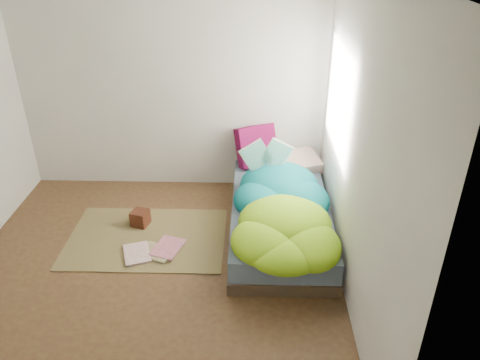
{
  "coord_description": "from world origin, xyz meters",
  "views": [
    {
      "loc": [
        0.93,
        -3.36,
        2.86
      ],
      "look_at": [
        0.81,
        0.75,
        0.59
      ],
      "focal_mm": 35.0,
      "sensor_mm": 36.0,
      "label": 1
    }
  ],
  "objects_px": {
    "wooden_box": "(140,218)",
    "bed": "(280,218)",
    "open_book": "(267,146)",
    "floor_book_b": "(156,245)",
    "floor_book_a": "(124,256)",
    "pillow_magenta": "(256,146)"
  },
  "relations": [
    {
      "from": "open_book",
      "to": "bed",
      "type": "bearing_deg",
      "value": -77.97
    },
    {
      "from": "wooden_box",
      "to": "bed",
      "type": "bearing_deg",
      "value": -2.46
    },
    {
      "from": "wooden_box",
      "to": "floor_book_b",
      "type": "relative_size",
      "value": 0.48
    },
    {
      "from": "bed",
      "to": "pillow_magenta",
      "type": "relative_size",
      "value": 4.3
    },
    {
      "from": "open_book",
      "to": "floor_book_a",
      "type": "relative_size",
      "value": 1.35
    },
    {
      "from": "bed",
      "to": "wooden_box",
      "type": "relative_size",
      "value": 12.01
    },
    {
      "from": "floor_book_b",
      "to": "wooden_box",
      "type": "bearing_deg",
      "value": 139.17
    },
    {
      "from": "pillow_magenta",
      "to": "open_book",
      "type": "height_order",
      "value": "open_book"
    },
    {
      "from": "bed",
      "to": "pillow_magenta",
      "type": "bearing_deg",
      "value": 105.24
    },
    {
      "from": "pillow_magenta",
      "to": "floor_book_b",
      "type": "distance_m",
      "value": 1.68
    },
    {
      "from": "pillow_magenta",
      "to": "wooden_box",
      "type": "distance_m",
      "value": 1.57
    },
    {
      "from": "open_book",
      "to": "wooden_box",
      "type": "relative_size",
      "value": 2.74
    },
    {
      "from": "pillow_magenta",
      "to": "floor_book_a",
      "type": "xyz_separation_m",
      "value": [
        -1.28,
        -1.41,
        -0.55
      ]
    },
    {
      "from": "bed",
      "to": "open_book",
      "type": "bearing_deg",
      "value": 112.2
    },
    {
      "from": "open_book",
      "to": "wooden_box",
      "type": "distance_m",
      "value": 1.55
    },
    {
      "from": "bed",
      "to": "open_book",
      "type": "relative_size",
      "value": 4.38
    },
    {
      "from": "pillow_magenta",
      "to": "floor_book_a",
      "type": "distance_m",
      "value": 1.98
    },
    {
      "from": "pillow_magenta",
      "to": "floor_book_a",
      "type": "bearing_deg",
      "value": -160.9
    },
    {
      "from": "pillow_magenta",
      "to": "wooden_box",
      "type": "relative_size",
      "value": 2.8
    },
    {
      "from": "open_book",
      "to": "floor_book_a",
      "type": "xyz_separation_m",
      "value": [
        -1.38,
        -0.85,
        -0.79
      ]
    },
    {
      "from": "pillow_magenta",
      "to": "floor_book_a",
      "type": "height_order",
      "value": "pillow_magenta"
    },
    {
      "from": "open_book",
      "to": "floor_book_b",
      "type": "distance_m",
      "value": 1.52
    }
  ]
}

